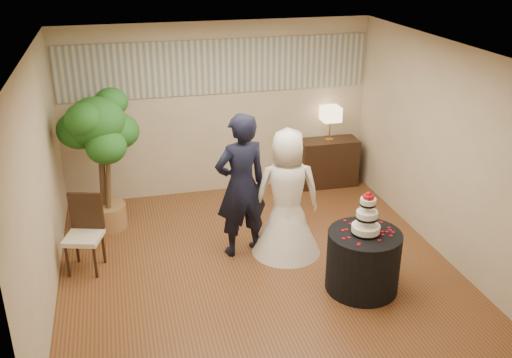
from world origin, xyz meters
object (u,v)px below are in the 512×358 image
object	(u,v)px
console	(328,162)
table_lamp	(330,124)
wedding_cake	(367,213)
side_chair	(83,235)
groom	(241,186)
cake_table	(363,261)
ficus_tree	(101,162)
bride	(287,193)

from	to	relation	value
console	table_lamp	world-z (taller)	table_lamp
wedding_cake	side_chair	size ratio (longest dim) A/B	0.54
wedding_cake	console	size ratio (longest dim) A/B	0.55
groom	cake_table	size ratio (longest dim) A/B	2.24
table_lamp	side_chair	bearing A→B (deg)	-155.31
ficus_tree	table_lamp	bearing A→B (deg)	10.49
console	ficus_tree	world-z (taller)	ficus_tree
table_lamp	ficus_tree	size ratio (longest dim) A/B	0.28
bride	wedding_cake	distance (m)	1.26
groom	bride	size ratio (longest dim) A/B	1.13
bride	cake_table	xyz separation A→B (m)	(0.63, -1.08, -0.49)
cake_table	console	distance (m)	3.17
ficus_tree	side_chair	distance (m)	1.30
ficus_tree	groom	bearing A→B (deg)	-33.90
cake_table	wedding_cake	distance (m)	0.65
groom	wedding_cake	size ratio (longest dim) A/B	3.67
wedding_cake	table_lamp	xyz separation A→B (m)	(0.72, 3.08, 0.08)
cake_table	table_lamp	bearing A→B (deg)	76.86
cake_table	ficus_tree	distance (m)	3.89
bride	ficus_tree	size ratio (longest dim) A/B	0.84
side_chair	groom	bearing A→B (deg)	15.92
groom	cake_table	distance (m)	1.83
ficus_tree	side_chair	bearing A→B (deg)	-103.49
table_lamp	cake_table	bearing A→B (deg)	-103.14
cake_table	ficus_tree	size ratio (longest dim) A/B	0.42
wedding_cake	side_chair	xyz separation A→B (m)	(-3.27, 1.25, -0.53)
groom	console	size ratio (longest dim) A/B	2.02
table_lamp	side_chair	xyz separation A→B (m)	(-3.99, -1.83, -0.60)
bride	table_lamp	bearing A→B (deg)	-113.47
groom	ficus_tree	bearing A→B (deg)	-46.41
side_chair	console	bearing A→B (deg)	41.76
table_lamp	wedding_cake	bearing A→B (deg)	-103.14
groom	table_lamp	xyz separation A→B (m)	(1.95, 1.87, 0.12)
side_chair	cake_table	bearing A→B (deg)	-3.87
console	side_chair	distance (m)	4.39
cake_table	wedding_cake	bearing A→B (deg)	0.00
table_lamp	ficus_tree	distance (m)	3.78
groom	side_chair	size ratio (longest dim) A/B	1.97
console	table_lamp	xyz separation A→B (m)	(0.00, 0.00, 0.70)
cake_table	table_lamp	size ratio (longest dim) A/B	1.52
bride	groom	bearing A→B (deg)	-1.63
groom	console	distance (m)	2.76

